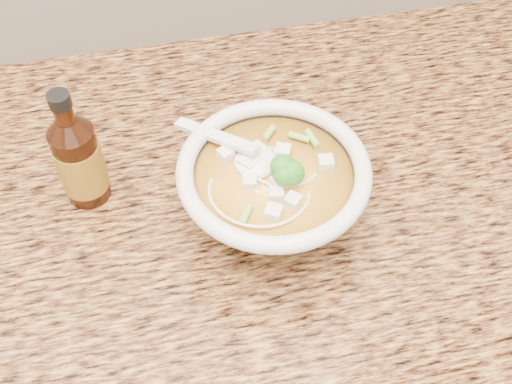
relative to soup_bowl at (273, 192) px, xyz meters
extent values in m
cube|color=black|center=(-0.21, 0.04, -0.52)|extent=(4.00, 0.65, 0.86)
cube|color=olive|center=(-0.21, 0.04, -0.07)|extent=(4.00, 0.68, 0.04)
cylinder|color=silver|center=(0.00, 0.00, -0.05)|extent=(0.09, 0.09, 0.01)
torus|color=silver|center=(0.00, 0.00, 0.04)|extent=(0.22, 0.22, 0.02)
torus|color=beige|center=(0.00, 0.01, 0.03)|extent=(0.11, 0.11, 0.00)
torus|color=beige|center=(0.00, -0.01, 0.03)|extent=(0.08, 0.08, 0.00)
torus|color=beige|center=(0.01, 0.02, 0.03)|extent=(0.08, 0.08, 0.00)
torus|color=beige|center=(0.02, 0.02, 0.03)|extent=(0.06, 0.06, 0.00)
torus|color=beige|center=(0.00, -0.01, 0.02)|extent=(0.15, 0.15, 0.00)
torus|color=beige|center=(0.02, 0.00, 0.02)|extent=(0.14, 0.14, 0.00)
torus|color=beige|center=(-0.02, -0.02, 0.02)|extent=(0.09, 0.09, 0.00)
cube|color=silver|center=(-0.03, 0.00, 0.04)|extent=(0.02, 0.02, 0.02)
cube|color=silver|center=(-0.06, 0.01, 0.04)|extent=(0.02, 0.02, 0.02)
cube|color=silver|center=(-0.01, -0.02, 0.04)|extent=(0.02, 0.02, 0.02)
cube|color=silver|center=(0.01, -0.02, 0.04)|extent=(0.03, 0.03, 0.02)
cube|color=silver|center=(0.01, -0.05, 0.04)|extent=(0.02, 0.02, 0.02)
cube|color=silver|center=(0.03, -0.02, 0.04)|extent=(0.02, 0.02, 0.02)
cube|color=silver|center=(0.01, 0.05, 0.04)|extent=(0.02, 0.02, 0.02)
cube|color=silver|center=(-0.01, -0.02, 0.04)|extent=(0.02, 0.02, 0.02)
cube|color=silver|center=(0.01, 0.04, 0.04)|extent=(0.02, 0.02, 0.01)
cube|color=silver|center=(-0.04, 0.04, 0.04)|extent=(0.02, 0.02, 0.02)
ellipsoid|color=#196014|center=(0.01, -0.01, 0.05)|extent=(0.04, 0.04, 0.04)
cylinder|color=#7EBB48|center=(0.04, -0.02, 0.04)|extent=(0.02, 0.02, 0.01)
cylinder|color=#7EBB48|center=(-0.03, 0.03, 0.04)|extent=(0.02, 0.01, 0.01)
cylinder|color=#7EBB48|center=(0.04, -0.02, 0.04)|extent=(0.02, 0.01, 0.01)
cylinder|color=#7EBB48|center=(-0.02, -0.03, 0.04)|extent=(0.01, 0.02, 0.01)
ellipsoid|color=silver|center=(-0.02, 0.02, 0.04)|extent=(0.05, 0.05, 0.02)
cube|color=silver|center=(-0.05, 0.06, 0.04)|extent=(0.09, 0.10, 0.03)
cylinder|color=#3E1808|center=(-0.21, 0.08, 0.00)|extent=(0.06, 0.06, 0.11)
cylinder|color=#3E1808|center=(-0.21, 0.08, 0.09)|extent=(0.02, 0.02, 0.02)
cylinder|color=black|center=(-0.21, 0.08, 0.11)|extent=(0.03, 0.03, 0.02)
cylinder|color=red|center=(-0.21, 0.08, 0.00)|extent=(0.06, 0.06, 0.07)
camera|label=1|loc=(-0.11, -0.44, 0.58)|focal=45.00mm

